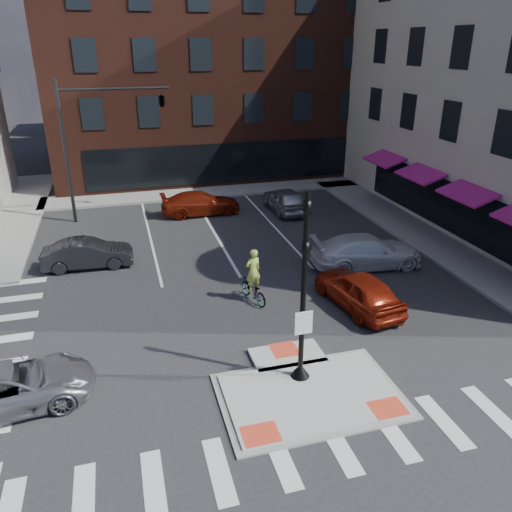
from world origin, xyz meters
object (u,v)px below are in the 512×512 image
object	(u,v)px
white_pickup	(367,251)
bg_car_silver	(285,200)
red_sedan	(358,290)
bg_car_red	(201,203)
bg_car_dark	(88,254)
cyclist	(253,284)
silver_suv	(9,387)

from	to	relation	value
white_pickup	bg_car_silver	world-z (taller)	white_pickup
white_pickup	bg_car_silver	distance (m)	9.01
red_sedan	bg_car_red	size ratio (longest dim) A/B	0.92
bg_car_dark	cyclist	world-z (taller)	cyclist
bg_car_dark	cyclist	size ratio (longest dim) A/B	1.80
silver_suv	white_pickup	xyz separation A→B (m)	(14.48, 6.14, 0.10)
silver_suv	bg_car_dark	world-z (taller)	bg_car_dark
red_sedan	white_pickup	xyz separation A→B (m)	(2.16, 3.45, 0.01)
white_pickup	bg_car_dark	distance (m)	13.05
silver_suv	bg_car_red	xyz separation A→B (m)	(8.34, 15.96, 0.04)
white_pickup	bg_car_red	size ratio (longest dim) A/B	1.09
bg_car_silver	bg_car_dark	bearing A→B (deg)	23.90
silver_suv	cyclist	xyz separation A→B (m)	(8.44, 4.28, 0.11)
silver_suv	white_pickup	size ratio (longest dim) A/B	0.90
red_sedan	white_pickup	bearing A→B (deg)	-130.70
silver_suv	red_sedan	world-z (taller)	red_sedan
red_sedan	cyclist	bearing A→B (deg)	-30.90
bg_car_silver	silver_suv	bearing A→B (deg)	46.74
red_sedan	white_pickup	world-z (taller)	white_pickup
silver_suv	bg_car_dark	bearing A→B (deg)	-18.35
bg_car_silver	cyclist	distance (m)	11.94
red_sedan	white_pickup	distance (m)	4.08
silver_suv	bg_car_red	world-z (taller)	bg_car_red
silver_suv	white_pickup	distance (m)	15.73
red_sedan	cyclist	distance (m)	4.19
bg_car_dark	cyclist	xyz separation A→B (m)	(6.54, -5.33, 0.09)
red_sedan	bg_car_dark	distance (m)	12.50
bg_car_red	bg_car_dark	bearing A→B (deg)	133.75
white_pickup	cyclist	size ratio (longest dim) A/B	2.30
red_sedan	bg_car_silver	xyz separation A→B (m)	(1.16, 12.41, -0.00)
bg_car_silver	cyclist	bearing A→B (deg)	63.54
silver_suv	red_sedan	size ratio (longest dim) A/B	1.07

